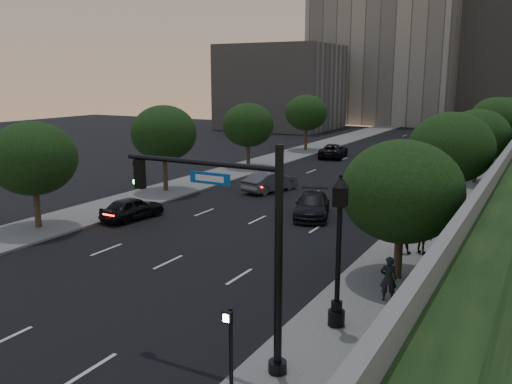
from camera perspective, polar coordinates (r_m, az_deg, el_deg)
The scene contains 27 objects.
ground at distance 23.28m, azimuth -16.93°, elevation -10.73°, with size 160.00×160.00×0.00m, color black.
road_surface at distance 48.24m, azimuth 9.29°, elevation 1.39°, with size 16.00×140.00×0.02m, color black.
sidewalk_right at distance 45.93m, azimuth 21.41°, elevation 0.26°, with size 4.50×140.00×0.15m, color slate.
sidewalk_left at distance 52.47m, azimuth -1.31°, elevation 2.48°, with size 4.50×140.00×0.15m, color slate.
office_block_left at distance 111.04m, azimuth 13.71°, elevation 15.45°, with size 26.00×20.00×32.00m, color #9B9887.
office_block_mid at distance 117.23m, azimuth 24.69°, elevation 13.05°, with size 22.00×18.00×26.00m, color gray.
office_block_filler at distance 94.48m, azimuth 2.63°, elevation 10.96°, with size 18.00×16.00×14.00m, color gray.
tree_right_a at distance 23.87m, azimuth 15.10°, elevation 0.06°, with size 5.20×5.20×6.24m.
tree_right_b at distance 35.43m, azimuth 19.85°, elevation 4.38°, with size 5.20×5.20×6.74m.
tree_right_c at distance 48.30m, azimuth 22.32°, elevation 5.48°, with size 5.20×5.20×6.24m.
tree_right_d at distance 62.14m, azimuth 23.91°, elevation 7.08°, with size 5.20×5.20×6.74m.
tree_right_e at distance 77.09m, azimuth 24.92°, elevation 7.40°, with size 5.20×5.20×6.24m.
tree_left_a at distance 33.59m, azimuth -22.44°, elevation 3.27°, with size 5.00×5.00×6.34m.
tree_left_b at distance 42.04m, azimuth -9.67°, elevation 6.11°, with size 5.00×5.00×6.71m.
tree_left_c at distance 52.83m, azimuth -0.83°, elevation 7.07°, with size 5.00×5.00×6.34m.
tree_left_d at distance 65.31m, azimuth 5.31°, elevation 8.30°, with size 5.00×5.00×6.71m.
traffic_signal_mast at distance 16.10m, azimuth -1.12°, elevation -6.57°, with size 5.68×0.56×7.00m.
street_lamp at distance 19.11m, azimuth 8.65°, elevation -6.95°, with size 0.64×0.64×5.62m.
pedestrian_signal at distance 15.79m, azimuth -2.77°, elevation -15.28°, with size 0.30×0.33×2.50m.
sedan_near_left at distance 34.86m, azimuth -12.88°, elevation -1.65°, with size 1.72×4.28×1.46m, color black.
sedan_mid_left at distance 42.21m, azimuth 1.52°, elevation 1.12°, with size 1.69×4.85×1.60m, color #4C4D52.
sedan_far_left at distance 60.59m, azimuth 8.15°, elevation 4.31°, with size 2.53×5.49×1.53m, color black.
sedan_near_right at distance 34.76m, azimuth 5.93°, elevation -1.42°, with size 2.09×5.13×1.49m, color black.
sedan_far_right at distance 51.57m, azimuth 16.33°, elevation 2.62°, with size 1.84×4.57×1.56m, color #595B61.
pedestrian_a at distance 22.09m, azimuth 13.77°, elevation -8.85°, with size 0.66×0.44×1.82m, color black.
pedestrian_b at distance 28.12m, azimuth 15.28°, elevation -4.59°, with size 0.79×0.62×1.63m, color black.
pedestrian_c at distance 28.20m, azimuth 17.10°, elevation -4.62°, with size 0.97×0.40×1.66m, color black.
Camera 1 is at (15.70, -14.75, 8.82)m, focal length 38.00 mm.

